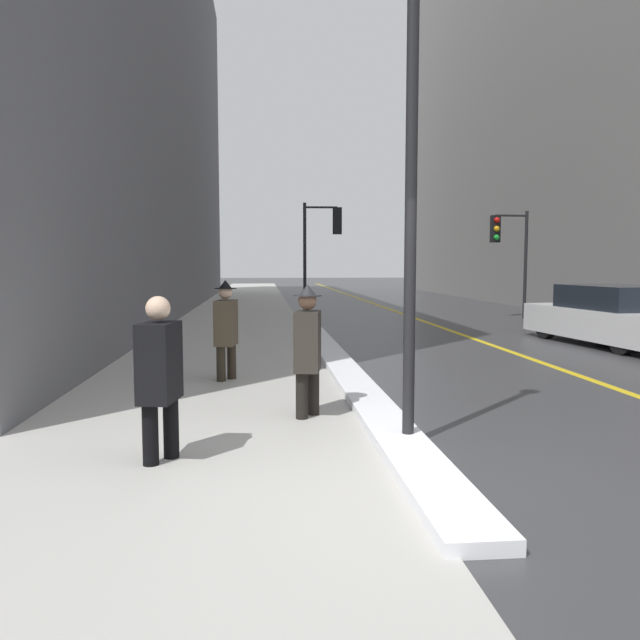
{
  "coord_description": "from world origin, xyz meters",
  "views": [
    {
      "loc": [
        -1.22,
        -4.77,
        1.84
      ],
      "look_at": [
        -0.4,
        4.0,
        1.05
      ],
      "focal_mm": 35.0,
      "sensor_mm": 36.0,
      "label": 1
    }
  ],
  "objects_px": {
    "lamp_post": "(412,150)",
    "pedestrian_trailing": "(308,345)",
    "parked_car_white": "(615,317)",
    "traffic_light_near": "(325,235)",
    "pedestrian_in_glasses": "(159,371)",
    "traffic_light_far": "(507,241)",
    "pedestrian_with_shoulder_bag": "(226,326)"
  },
  "relations": [
    {
      "from": "pedestrian_with_shoulder_bag",
      "to": "traffic_light_near",
      "type": "bearing_deg",
      "value": 176.29
    },
    {
      "from": "lamp_post",
      "to": "pedestrian_with_shoulder_bag",
      "type": "bearing_deg",
      "value": 118.8
    },
    {
      "from": "pedestrian_trailing",
      "to": "parked_car_white",
      "type": "bearing_deg",
      "value": 138.91
    },
    {
      "from": "pedestrian_trailing",
      "to": "parked_car_white",
      "type": "xyz_separation_m",
      "value": [
        7.46,
        6.08,
        -0.23
      ]
    },
    {
      "from": "parked_car_white",
      "to": "pedestrian_with_shoulder_bag",
      "type": "bearing_deg",
      "value": 106.67
    },
    {
      "from": "traffic_light_near",
      "to": "parked_car_white",
      "type": "distance_m",
      "value": 9.94
    },
    {
      "from": "pedestrian_with_shoulder_bag",
      "to": "pedestrian_trailing",
      "type": "bearing_deg",
      "value": 33.5
    },
    {
      "from": "parked_car_white",
      "to": "lamp_post",
      "type": "bearing_deg",
      "value": 132.24
    },
    {
      "from": "lamp_post",
      "to": "pedestrian_in_glasses",
      "type": "xyz_separation_m",
      "value": [
        -2.42,
        -0.37,
        -2.1
      ]
    },
    {
      "from": "parked_car_white",
      "to": "pedestrian_in_glasses",
      "type": "bearing_deg",
      "value": 124.61
    },
    {
      "from": "traffic_light_near",
      "to": "traffic_light_far",
      "type": "distance_m",
      "value": 6.13
    },
    {
      "from": "pedestrian_in_glasses",
      "to": "pedestrian_trailing",
      "type": "relative_size",
      "value": 0.97
    },
    {
      "from": "pedestrian_trailing",
      "to": "traffic_light_far",
      "type": "bearing_deg",
      "value": 159.22
    },
    {
      "from": "parked_car_white",
      "to": "pedestrian_trailing",
      "type": "bearing_deg",
      "value": 123.22
    },
    {
      "from": "pedestrian_in_glasses",
      "to": "traffic_light_near",
      "type": "bearing_deg",
      "value": 178.41
    },
    {
      "from": "pedestrian_in_glasses",
      "to": "pedestrian_with_shoulder_bag",
      "type": "bearing_deg",
      "value": -175.57
    },
    {
      "from": "lamp_post",
      "to": "pedestrian_with_shoulder_bag",
      "type": "distance_m",
      "value": 4.73
    },
    {
      "from": "pedestrian_in_glasses",
      "to": "pedestrian_trailing",
      "type": "distance_m",
      "value": 2.17
    },
    {
      "from": "pedestrian_with_shoulder_bag",
      "to": "lamp_post",
      "type": "bearing_deg",
      "value": 38.54
    },
    {
      "from": "traffic_light_far",
      "to": "pedestrian_in_glasses",
      "type": "bearing_deg",
      "value": 55.88
    },
    {
      "from": "lamp_post",
      "to": "traffic_light_far",
      "type": "distance_m",
      "value": 15.76
    },
    {
      "from": "lamp_post",
      "to": "parked_car_white",
      "type": "height_order",
      "value": "lamp_post"
    },
    {
      "from": "traffic_light_near",
      "to": "lamp_post",
      "type": "bearing_deg",
      "value": -89.98
    },
    {
      "from": "traffic_light_near",
      "to": "pedestrian_in_glasses",
      "type": "height_order",
      "value": "traffic_light_near"
    },
    {
      "from": "traffic_light_near",
      "to": "pedestrian_with_shoulder_bag",
      "type": "bearing_deg",
      "value": -100.93
    },
    {
      "from": "lamp_post",
      "to": "traffic_light_near",
      "type": "relative_size",
      "value": 1.27
    },
    {
      "from": "pedestrian_trailing",
      "to": "parked_car_white",
      "type": "distance_m",
      "value": 9.62
    },
    {
      "from": "traffic_light_near",
      "to": "parked_car_white",
      "type": "relative_size",
      "value": 0.82
    },
    {
      "from": "parked_car_white",
      "to": "traffic_light_far",
      "type": "bearing_deg",
      "value": -7.78
    },
    {
      "from": "lamp_post",
      "to": "pedestrian_trailing",
      "type": "relative_size",
      "value": 3.09
    },
    {
      "from": "pedestrian_in_glasses",
      "to": "traffic_light_far",
      "type": "bearing_deg",
      "value": 157.64
    },
    {
      "from": "pedestrian_in_glasses",
      "to": "pedestrian_trailing",
      "type": "xyz_separation_m",
      "value": [
        1.48,
        1.58,
        0.02
      ]
    }
  ]
}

